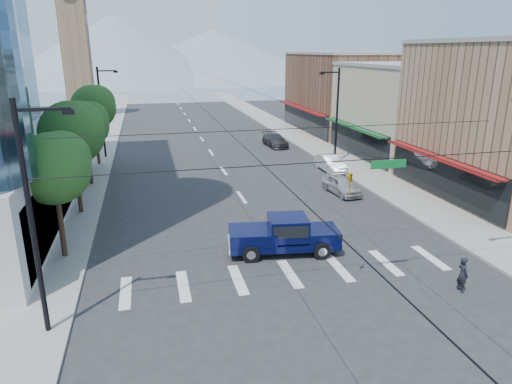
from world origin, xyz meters
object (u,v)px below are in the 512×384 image
parked_car_mid (330,163)px  parked_car_far (275,140)px  pickup_truck (283,234)px  parked_car_near (342,185)px  pedestrian (463,274)px

parked_car_mid → parked_car_far: parked_car_mid is taller
pickup_truck → parked_car_mid: (9.20, 15.74, -0.34)m
parked_car_mid → parked_car_far: (-1.80, 11.94, -0.01)m
pickup_truck → parked_car_near: pickup_truck is taller
pedestrian → parked_car_near: (0.72, 15.01, -0.14)m
pickup_truck → parked_car_mid: size_ratio=1.43×
pickup_truck → parked_car_near: bearing=58.6°
pickup_truck → parked_car_mid: bearing=67.4°
pedestrian → parked_car_far: 33.59m
parked_car_mid → pickup_truck: bearing=-121.9°
parked_car_near → parked_car_far: bearing=84.1°
pickup_truck → parked_car_far: size_ratio=1.28×
pedestrian → parked_car_far: size_ratio=0.34×
parked_car_near → parked_car_mid: parked_car_mid is taller
pedestrian → parked_car_mid: 21.78m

